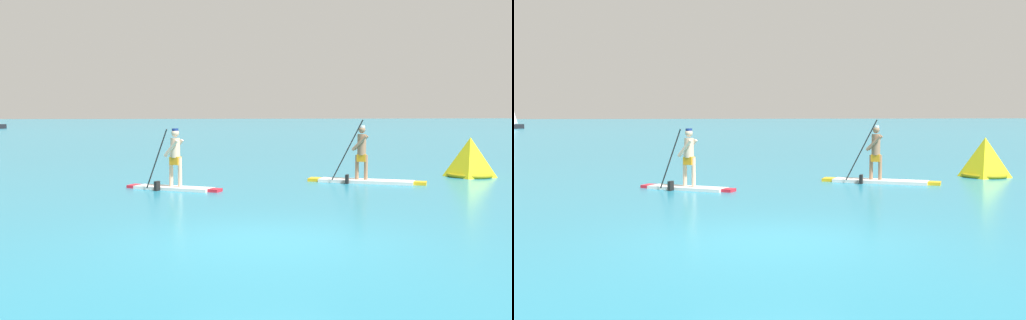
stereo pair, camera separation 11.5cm
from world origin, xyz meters
The scene contains 4 objects.
ground centered at (0.00, 0.00, 0.00)m, with size 440.00×440.00×0.00m, color teal.
paddleboarder_mid_center centered at (-1.26, 7.13, 0.43)m, with size 2.59×1.80×1.74m.
paddleboarder_far_right centered at (4.47, 7.89, 0.34)m, with size 3.32×2.10×1.96m.
race_marker_buoy centered at (8.51, 8.97, 0.58)m, with size 1.68×1.68×1.31m.
Camera 2 is at (-1.67, -9.87, 2.10)m, focal length 43.22 mm.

